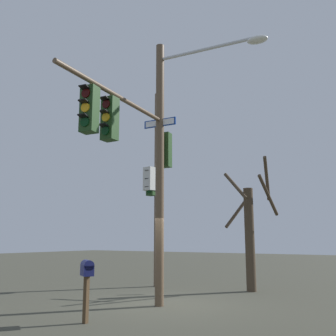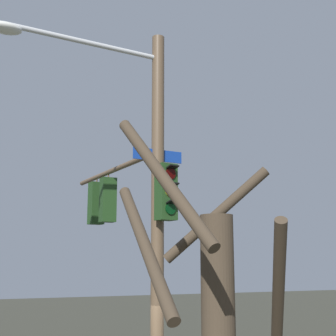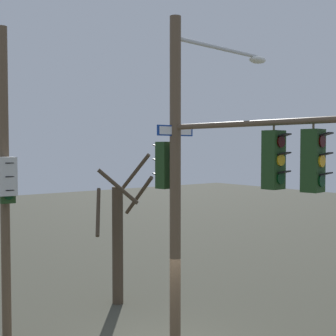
% 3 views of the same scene
% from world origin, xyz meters
% --- Properties ---
extents(ground_plane, '(80.00, 80.00, 0.00)m').
position_xyz_m(ground_plane, '(0.00, 0.00, 0.00)').
color(ground_plane, '#3D3C31').
extents(main_signal_pole_assembly, '(3.99, 5.31, 8.04)m').
position_xyz_m(main_signal_pole_assembly, '(-0.24, 1.05, 4.64)').
color(main_signal_pole_assembly, brown).
rests_on(main_signal_pole_assembly, ground).
extents(secondary_pole_assembly, '(0.50, 0.79, 8.19)m').
position_xyz_m(secondary_pole_assembly, '(2.69, -3.41, 4.18)').
color(secondary_pole_assembly, brown).
rests_on(secondary_pole_assembly, ground).
extents(mailbox, '(0.50, 0.45, 1.41)m').
position_xyz_m(mailbox, '(0.16, 3.06, 1.11)').
color(mailbox, '#4C3823').
rests_on(mailbox, ground).
extents(bare_tree_behind_pole, '(1.88, 1.83, 4.88)m').
position_xyz_m(bare_tree_behind_pole, '(-1.16, -4.17, 2.24)').
color(bare_tree_behind_pole, '#423527').
rests_on(bare_tree_behind_pole, ground).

